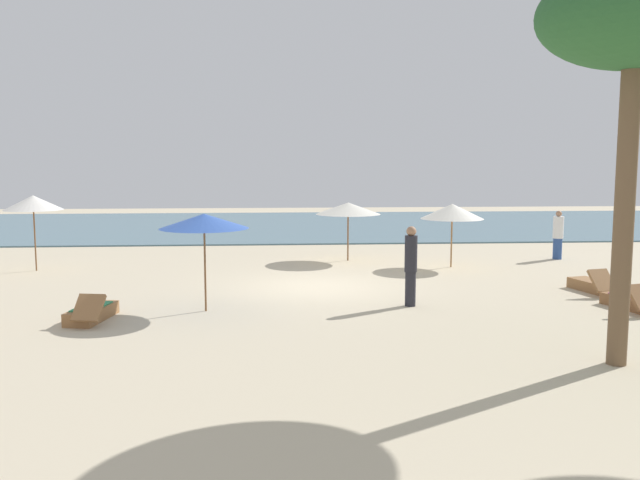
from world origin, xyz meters
The scene contains 12 objects.
ground_plane centered at (0.00, 0.00, 0.00)m, with size 60.00×60.00×0.00m, color beige.
ocean_water centered at (0.00, 17.00, 0.03)m, with size 48.00×16.00×0.06m, color slate.
umbrella_0 centered at (-8.53, 3.28, 2.12)m, with size 1.77×1.77×2.35m.
umbrella_1 centered at (1.38, 4.72, 1.79)m, with size 2.20×2.20×1.99m.
umbrella_2 centered at (4.54, 3.07, 1.80)m, with size 2.01×2.01×2.04m.
umbrella_3 centered at (-2.71, -2.72, 2.06)m, with size 2.02×2.02×2.23m.
lounger_0 centered at (-5.07, -3.48, 0.18)m, with size 0.89×1.78×0.67m.
lounger_2 centered at (7.13, -3.27, 0.18)m, with size 1.00×1.78×0.69m.
lounger_3 centered at (7.22, -1.23, 0.17)m, with size 0.97×1.78×0.69m.
person_0 centered at (2.06, -2.53, 0.98)m, with size 0.30×0.30×1.89m.
person_1 centered at (8.68, 4.54, 0.84)m, with size 0.49×0.49×1.68m.
palm_0 centered at (4.62, -7.25, 5.62)m, with size 3.09×3.09×6.57m.
Camera 1 is at (-1.15, -17.91, 3.45)m, focal length 37.70 mm.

